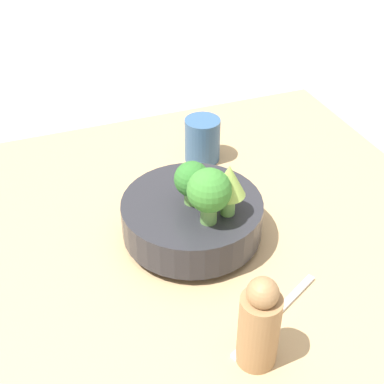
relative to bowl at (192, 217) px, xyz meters
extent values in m
plane|color=#ADA89E|center=(0.03, -0.02, -0.08)|extent=(6.00, 6.00, 0.00)
cube|color=tan|center=(0.03, -0.02, -0.06)|extent=(0.87, 0.88, 0.03)
cylinder|color=#28282D|center=(0.00, 0.00, -0.04)|extent=(0.10, 0.10, 0.01)
cylinder|color=#28282D|center=(0.00, 0.00, 0.00)|extent=(0.23, 0.23, 0.06)
cylinder|color=#6BA34C|center=(0.04, -0.05, 0.05)|extent=(0.02, 0.02, 0.04)
cone|color=#93B751|center=(0.04, -0.05, 0.09)|extent=(0.05, 0.05, 0.05)
cylinder|color=#609347|center=(0.01, -0.05, 0.05)|extent=(0.03, 0.03, 0.04)
sphere|color=#387A2D|center=(0.01, -0.05, 0.09)|extent=(0.07, 0.07, 0.07)
cylinder|color=#6BA34C|center=(0.00, 0.00, 0.04)|extent=(0.02, 0.02, 0.03)
sphere|color=#2D6B28|center=(0.00, 0.00, 0.08)|extent=(0.06, 0.06, 0.06)
cylinder|color=#33567F|center=(0.10, 0.22, 0.00)|extent=(0.07, 0.07, 0.09)
cylinder|color=#997047|center=(-0.01, -0.25, 0.01)|extent=(0.05, 0.05, 0.11)
sphere|color=#997047|center=(-0.01, -0.25, 0.08)|extent=(0.04, 0.04, 0.04)
cube|color=silver|center=(0.05, -0.20, -0.04)|extent=(0.18, 0.10, 0.01)
camera|label=1|loc=(-0.24, -0.63, 0.55)|focal=50.00mm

